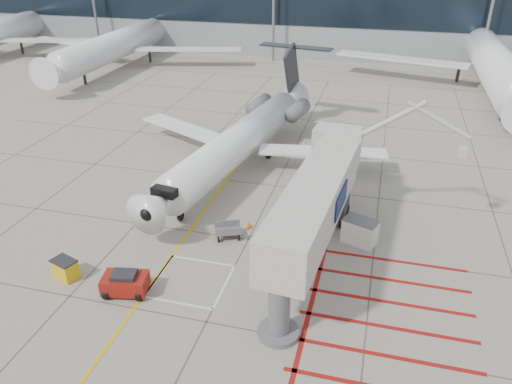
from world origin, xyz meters
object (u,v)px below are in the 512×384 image
(jet_bridge, at_px, (313,212))
(pushback_tug, at_px, (125,282))
(spill_bin, at_px, (65,269))
(regional_jet, at_px, (226,133))

(jet_bridge, height_order, pushback_tug, jet_bridge)
(jet_bridge, distance_m, pushback_tug, 11.19)
(spill_bin, bearing_deg, regional_jet, 89.65)
(regional_jet, height_order, jet_bridge, regional_jet)
(jet_bridge, relative_size, pushback_tug, 7.55)
(spill_bin, bearing_deg, pushback_tug, 13.19)
(pushback_tug, height_order, spill_bin, pushback_tug)
(jet_bridge, relative_size, spill_bin, 13.27)
(regional_jet, height_order, pushback_tug, regional_jet)
(jet_bridge, distance_m, spill_bin, 14.64)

